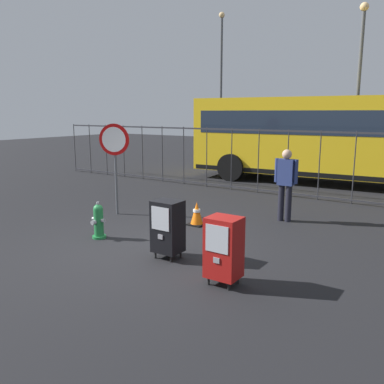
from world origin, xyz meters
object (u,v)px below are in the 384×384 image
(fire_hydrant, at_px, (99,221))
(street_light_near_left, at_px, (221,76))
(newspaper_box_primary, at_px, (224,247))
(newspaper_box_secondary, at_px, (168,226))
(street_light_far_left, at_px, (359,78))
(traffic_cone, at_px, (197,214))
(pedestrian, at_px, (286,181))
(bus_near, at_px, (344,135))
(stop_sign, at_px, (115,150))

(fire_hydrant, distance_m, street_light_near_left, 16.36)
(newspaper_box_primary, relative_size, newspaper_box_secondary, 1.00)
(street_light_far_left, bearing_deg, street_light_near_left, 154.91)
(traffic_cone, xyz_separation_m, street_light_near_left, (-6.83, 12.85, 4.21))
(pedestrian, height_order, street_light_near_left, street_light_near_left)
(newspaper_box_primary, relative_size, street_light_near_left, 0.13)
(street_light_near_left, bearing_deg, newspaper_box_primary, -59.81)
(newspaper_box_primary, height_order, bus_near, bus_near)
(newspaper_box_primary, bearing_deg, fire_hydrant, 170.15)
(newspaper_box_primary, height_order, street_light_far_left, street_light_far_left)
(newspaper_box_secondary, xyz_separation_m, traffic_cone, (-0.74, 2.04, -0.31))
(bus_near, xyz_separation_m, street_light_far_left, (-0.07, 1.87, 2.03))
(newspaper_box_secondary, height_order, bus_near, bus_near)
(stop_sign, xyz_separation_m, traffic_cone, (2.19, 0.29, -1.34))
(pedestrian, xyz_separation_m, traffic_cone, (-1.51, -1.41, -0.69))
(traffic_cone, bearing_deg, street_light_far_left, 81.94)
(bus_near, distance_m, street_light_far_left, 2.76)
(bus_near, bearing_deg, pedestrian, -92.79)
(street_light_near_left, bearing_deg, traffic_cone, -62.03)
(street_light_near_left, height_order, street_light_far_left, street_light_near_left)
(bus_near, bearing_deg, newspaper_box_primary, -90.02)
(traffic_cone, distance_m, street_light_far_left, 9.79)
(newspaper_box_primary, relative_size, traffic_cone, 1.92)
(newspaper_box_primary, distance_m, street_light_near_left, 18.15)
(newspaper_box_primary, bearing_deg, newspaper_box_secondary, 162.49)
(newspaper_box_primary, xyz_separation_m, traffic_cone, (-2.08, 2.47, -0.31))
(stop_sign, distance_m, street_light_near_left, 14.23)
(newspaper_box_primary, relative_size, street_light_far_left, 0.16)
(traffic_cone, bearing_deg, bus_near, 79.34)
(newspaper_box_secondary, distance_m, street_light_far_left, 11.56)
(newspaper_box_primary, xyz_separation_m, street_light_far_left, (-0.80, 11.52, 3.17))
(stop_sign, bearing_deg, bus_near, 64.66)
(street_light_near_left, bearing_deg, fire_hydrant, -68.82)
(newspaper_box_primary, bearing_deg, traffic_cone, 130.21)
(pedestrian, distance_m, street_light_near_left, 14.59)
(traffic_cone, bearing_deg, newspaper_box_primary, -49.79)
(newspaper_box_primary, height_order, traffic_cone, newspaper_box_primary)
(fire_hydrant, relative_size, bus_near, 0.07)
(fire_hydrant, xyz_separation_m, pedestrian, (2.62, 3.33, 0.60))
(newspaper_box_secondary, xyz_separation_m, bus_near, (0.61, 9.23, 1.14))
(stop_sign, relative_size, pedestrian, 1.34)
(stop_sign, height_order, bus_near, bus_near)
(stop_sign, relative_size, street_light_far_left, 0.35)
(fire_hydrant, xyz_separation_m, street_light_near_left, (-5.72, 14.77, 4.12))
(newspaper_box_primary, bearing_deg, street_light_far_left, 93.98)
(newspaper_box_secondary, xyz_separation_m, street_light_far_left, (0.54, 11.10, 3.17))
(fire_hydrant, xyz_separation_m, bus_near, (2.46, 9.10, 1.36))
(pedestrian, height_order, street_light_far_left, street_light_far_left)
(stop_sign, bearing_deg, newspaper_box_secondary, -30.85)
(pedestrian, relative_size, traffic_cone, 3.15)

